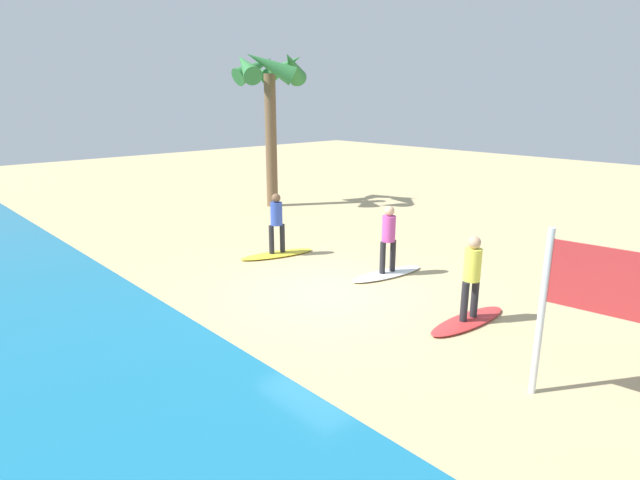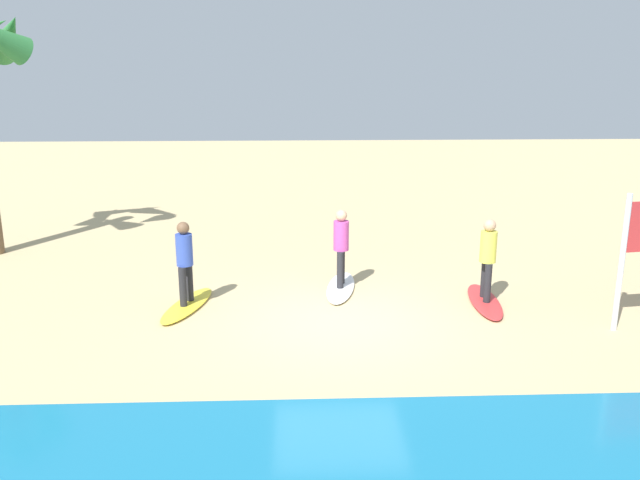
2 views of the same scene
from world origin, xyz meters
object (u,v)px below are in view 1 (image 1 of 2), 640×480
(surfboard_red, at_px, (468,321))
(surfer_white, at_px, (389,234))
(surfer_red, at_px, (472,272))
(surfer_yellow, at_px, (277,219))
(palm_tree, at_px, (270,81))
(surfboard_white, at_px, (387,274))
(surfboard_yellow, at_px, (277,254))

(surfboard_red, distance_m, surfer_white, 3.14)
(surfer_red, relative_size, surfer_yellow, 1.00)
(surfboard_red, xyz_separation_m, surfer_white, (2.82, -0.97, 0.99))
(surfboard_red, xyz_separation_m, surfer_yellow, (5.91, -0.02, 0.99))
(surfer_yellow, height_order, palm_tree, palm_tree)
(surfer_red, relative_size, surfboard_white, 0.78)
(surfer_white, height_order, surfboard_yellow, surfer_white)
(surfboard_white, bearing_deg, surfer_yellow, -63.40)
(surfboard_red, distance_m, palm_tree, 12.97)
(surfer_white, relative_size, surfer_yellow, 1.00)
(surfer_yellow, bearing_deg, surfer_red, 179.83)
(surfboard_red, height_order, surfboard_white, same)
(surfer_red, relative_size, surfer_white, 1.00)
(surfer_red, height_order, palm_tree, palm_tree)
(palm_tree, bearing_deg, surfer_yellow, 143.22)
(surfer_red, xyz_separation_m, surfer_white, (2.82, -0.97, 0.00))
(surfboard_red, xyz_separation_m, surfboard_yellow, (5.91, -0.02, 0.00))
(surfboard_yellow, bearing_deg, surfboard_red, 105.01)
(surfer_red, bearing_deg, surfboard_red, 165.96)
(surfboard_white, bearing_deg, surfboard_red, 80.47)
(surfer_red, xyz_separation_m, surfer_yellow, (5.91, -0.02, 0.00))
(surfer_yellow, relative_size, palm_tree, 0.27)
(surfboard_red, xyz_separation_m, palm_tree, (11.36, -4.09, 4.75))
(surfboard_red, bearing_deg, palm_tree, -105.48)
(surfboard_red, relative_size, surfboard_white, 1.00)
(surfer_white, bearing_deg, surfer_red, 160.99)
(surfboard_red, bearing_deg, surfboard_white, -104.70)
(surfboard_yellow, bearing_deg, palm_tree, -111.61)
(surfboard_red, distance_m, surfer_red, 0.99)
(surfboard_red, distance_m, surfboard_yellow, 5.91)
(surfer_red, bearing_deg, surfboard_white, -19.01)
(surfboard_white, distance_m, surfer_yellow, 3.39)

